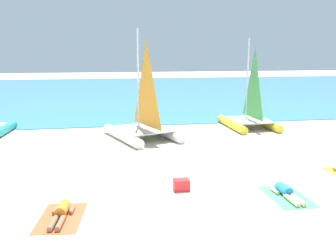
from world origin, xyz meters
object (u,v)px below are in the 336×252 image
towel_left (61,218)px  sunbather_middle (286,192)px  towel_middle (287,197)px  cooler_box (181,185)px  sailboat_yellow (249,115)px  sunbather_left (61,212)px  sailboat_white (143,123)px

towel_left → sunbather_middle: bearing=3.6°
towel_middle → sunbather_middle: size_ratio=1.22×
towel_left → cooler_box: cooler_box is taller
cooler_box → sailboat_yellow: bearing=57.2°
towel_middle → sunbather_middle: 0.14m
sunbather_left → cooler_box: 3.75m
towel_middle → cooler_box: 3.18m
sailboat_white → towel_middle: 9.14m
sunbather_left → towel_left: bearing=-90.0°
sunbather_middle → towel_left: bearing=-176.3°
towel_left → sunbather_middle: sunbather_middle is taller
towel_left → sunbather_left: size_ratio=1.21×
sunbather_left → towel_middle: size_ratio=0.83×
sailboat_white → towel_left: size_ratio=2.83×
sailboat_white → sunbather_middle: bearing=-87.0°
sailboat_white → cooler_box: 7.42m
sailboat_white → towel_middle: size_ratio=2.83×
towel_left → towel_middle: size_ratio=1.00×
sailboat_white → cooler_box: (0.37, -7.39, -0.62)m
sunbather_middle → cooler_box: cooler_box is taller
sunbather_left → sailboat_white: bearing=77.1°
sailboat_yellow → sailboat_white: sailboat_white is taller
towel_left → towel_middle: (6.50, 0.34, 0.00)m
towel_middle → sunbather_middle: bearing=89.9°
sailboat_yellow → sunbather_left: bearing=-132.7°
sunbather_left → sunbather_middle: same height
sailboat_yellow → cooler_box: bearing=-123.6°
sailboat_white → cooler_box: size_ratio=10.77×
sailboat_yellow → sunbather_middle: bearing=-106.6°
sailboat_white → cooler_box: sailboat_white is taller
towel_left → cooler_box: size_ratio=3.80×
towel_middle → towel_left: bearing=-177.0°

